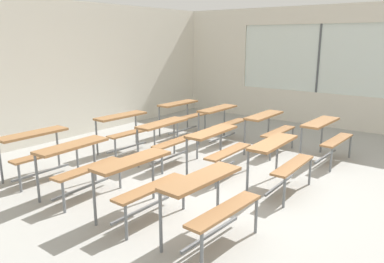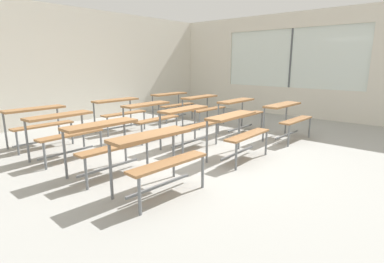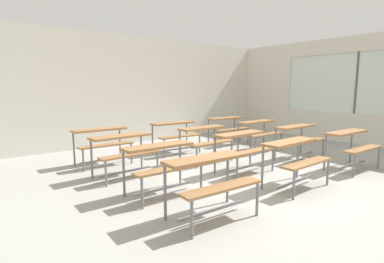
{
  "view_description": "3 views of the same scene",
  "coord_description": "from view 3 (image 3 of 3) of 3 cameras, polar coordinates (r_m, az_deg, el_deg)",
  "views": [
    {
      "loc": [
        -4.55,
        -2.84,
        2.21
      ],
      "look_at": [
        0.31,
        0.92,
        0.67
      ],
      "focal_mm": 35.06,
      "sensor_mm": 36.0,
      "label": 1
    },
    {
      "loc": [
        -3.8,
        -3.3,
        1.6
      ],
      "look_at": [
        0.15,
        0.16,
        0.37
      ],
      "focal_mm": 28.0,
      "sensor_mm": 36.0,
      "label": 2
    },
    {
      "loc": [
        -3.8,
        -3.3,
        1.6
      ],
      "look_at": [
        0.07,
        1.64,
        0.66
      ],
      "focal_mm": 28.0,
      "sensor_mm": 36.0,
      "label": 3
    }
  ],
  "objects": [
    {
      "name": "ground",
      "position": [
        5.29,
        10.56,
        -9.51
      ],
      "size": [
        10.0,
        9.0,
        0.05
      ],
      "primitive_type": "cube",
      "color": "#9E9E99"
    },
    {
      "name": "wall_back",
      "position": [
        8.68,
        -12.22,
        7.69
      ],
      "size": [
        10.0,
        0.12,
        3.0
      ],
      "primitive_type": "cube",
      "color": "silver",
      "rests_on": "ground"
    },
    {
      "name": "wall_right",
      "position": [
        9.35,
        32.34,
        6.29
      ],
      "size": [
        0.12,
        9.0,
        3.0
      ],
      "color": "silver",
      "rests_on": "ground"
    },
    {
      "name": "desk_bench_r0c0",
      "position": [
        3.67,
        3.64,
        -7.9
      ],
      "size": [
        1.13,
        0.64,
        0.74
      ],
      "rotation": [
        0.0,
        0.0,
        -0.05
      ],
      "color": "olive",
      "rests_on": "ground"
    },
    {
      "name": "desk_bench_r0c1",
      "position": [
        5.03,
        19.09,
        -3.84
      ],
      "size": [
        1.12,
        0.62,
        0.74
      ],
      "rotation": [
        0.0,
        0.0,
        0.03
      ],
      "color": "olive",
      "rests_on": "ground"
    },
    {
      "name": "desk_bench_r0c2",
      "position": [
        6.55,
        28.19,
        -1.59
      ],
      "size": [
        1.12,
        0.62,
        0.74
      ],
      "rotation": [
        0.0,
        0.0,
        -0.03
      ],
      "color": "olive",
      "rests_on": "ground"
    },
    {
      "name": "desk_bench_r1c0",
      "position": [
        4.45,
        -5.72,
        -4.98
      ],
      "size": [
        1.11,
        0.6,
        0.74
      ],
      "rotation": [
        0.0,
        0.0,
        -0.01
      ],
      "color": "olive",
      "rests_on": "ground"
    },
    {
      "name": "desk_bench_r1c1",
      "position": [
        5.66,
        9.83,
        -2.13
      ],
      "size": [
        1.11,
        0.61,
        0.74
      ],
      "rotation": [
        0.0,
        0.0,
        0.02
      ],
      "color": "olive",
      "rests_on": "ground"
    },
    {
      "name": "desk_bench_r1c2",
      "position": [
        7.0,
        19.72,
        -0.49
      ],
      "size": [
        1.1,
        0.59,
        0.74
      ],
      "rotation": [
        0.0,
        0.0,
        -0.0
      ],
      "color": "olive",
      "rests_on": "ground"
    },
    {
      "name": "desk_bench_r2c0",
      "position": [
        5.44,
        -12.8,
        -2.67
      ],
      "size": [
        1.13,
        0.65,
        0.74
      ],
      "rotation": [
        0.0,
        0.0,
        0.05
      ],
      "color": "olive",
      "rests_on": "ground"
    },
    {
      "name": "desk_bench_r2c1",
      "position": [
        6.39,
        2.57,
        -0.81
      ],
      "size": [
        1.11,
        0.62,
        0.74
      ],
      "rotation": [
        0.0,
        0.0,
        0.02
      ],
      "color": "olive",
      "rests_on": "ground"
    },
    {
      "name": "desk_bench_r2c2",
      "position": [
        7.68,
        12.72,
        0.57
      ],
      "size": [
        1.1,
        0.59,
        0.74
      ],
      "rotation": [
        0.0,
        0.0,
        0.0
      ],
      "color": "olive",
      "rests_on": "ground"
    },
    {
      "name": "desk_bench_r3c0",
      "position": [
        6.42,
        -16.76,
        -1.13
      ],
      "size": [
        1.1,
        0.59,
        0.74
      ],
      "rotation": [
        0.0,
        0.0,
        0.0
      ],
      "color": "olive",
      "rests_on": "ground"
    },
    {
      "name": "desk_bench_r3c1",
      "position": [
        7.23,
        -3.13,
        0.29
      ],
      "size": [
        1.12,
        0.63,
        0.74
      ],
      "rotation": [
        0.0,
        0.0,
        -0.04
      ],
      "color": "olive",
      "rests_on": "ground"
    },
    {
      "name": "desk_bench_r3c2",
      "position": [
        8.42,
        6.85,
        1.4
      ],
      "size": [
        1.12,
        0.62,
        0.74
      ],
      "rotation": [
        0.0,
        0.0,
        -0.03
      ],
      "color": "olive",
      "rests_on": "ground"
    }
  ]
}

